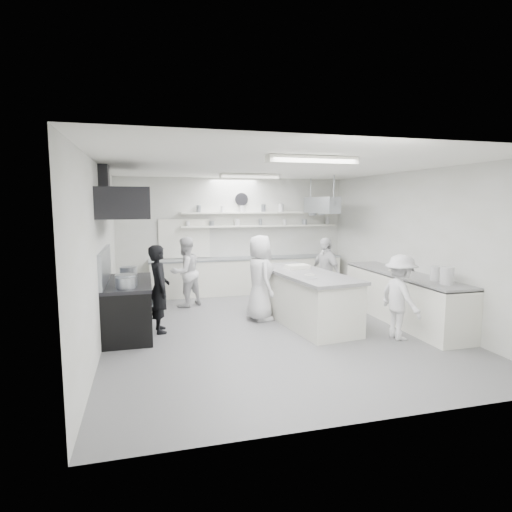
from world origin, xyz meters
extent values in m
cube|color=gray|center=(0.00, 0.00, -0.01)|extent=(6.00, 7.00, 0.02)
cube|color=white|center=(0.00, 0.00, 3.01)|extent=(6.00, 7.00, 0.02)
cube|color=silver|center=(0.00, 3.50, 1.50)|extent=(6.00, 0.04, 3.00)
cube|color=silver|center=(0.00, -3.50, 1.50)|extent=(6.00, 0.04, 3.00)
cube|color=silver|center=(-3.00, 0.00, 1.50)|extent=(0.04, 7.00, 3.00)
cube|color=silver|center=(3.00, 0.00, 1.50)|extent=(0.04, 7.00, 3.00)
cube|color=black|center=(-2.60, 0.40, 0.45)|extent=(0.80, 1.80, 0.90)
cube|color=black|center=(-2.60, 0.40, 2.35)|extent=(0.85, 2.00, 0.50)
cube|color=white|center=(0.30, 3.20, 0.46)|extent=(5.00, 0.60, 0.92)
cube|color=white|center=(0.70, 3.37, 1.75)|extent=(4.20, 0.26, 0.04)
cube|color=white|center=(0.70, 3.37, 2.10)|extent=(4.20, 0.26, 0.04)
cube|color=black|center=(-1.30, 3.48, 1.45)|extent=(1.30, 0.04, 1.00)
cylinder|color=white|center=(0.20, 3.46, 2.45)|extent=(0.32, 0.05, 0.32)
cube|color=white|center=(2.65, -0.20, 0.47)|extent=(0.74, 3.30, 0.94)
cube|color=#979DA5|center=(2.00, 2.40, 2.30)|extent=(0.30, 1.60, 0.40)
cube|color=white|center=(0.00, -1.80, 2.94)|extent=(1.30, 0.25, 0.10)
cube|color=white|center=(0.00, 1.80, 2.94)|extent=(1.30, 0.25, 0.10)
cube|color=white|center=(0.74, 0.23, 0.48)|extent=(1.29, 2.71, 0.96)
cylinder|color=#979DA5|center=(-2.60, -0.06, 1.03)|extent=(0.37, 0.37, 0.25)
imported|color=black|center=(-2.05, 0.36, 0.80)|extent=(0.44, 0.62, 1.60)
imported|color=silver|center=(-1.41, 2.16, 0.80)|extent=(0.98, 0.93, 1.59)
imported|color=silver|center=(-0.07, 0.66, 0.86)|extent=(0.63, 0.89, 1.72)
imported|color=silver|center=(1.56, 1.12, 0.80)|extent=(0.61, 1.01, 1.60)
imported|color=silver|center=(1.96, -1.12, 0.74)|extent=(0.60, 0.98, 1.48)
imported|color=#979DA5|center=(0.57, -0.40, 0.99)|extent=(0.28, 0.28, 0.06)
imported|color=white|center=(0.69, -0.11, 0.99)|extent=(0.25, 0.25, 0.06)
imported|color=white|center=(2.59, 0.05, 0.97)|extent=(0.27, 0.27, 0.06)
camera|label=1|loc=(-2.27, -7.28, 2.35)|focal=29.22mm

